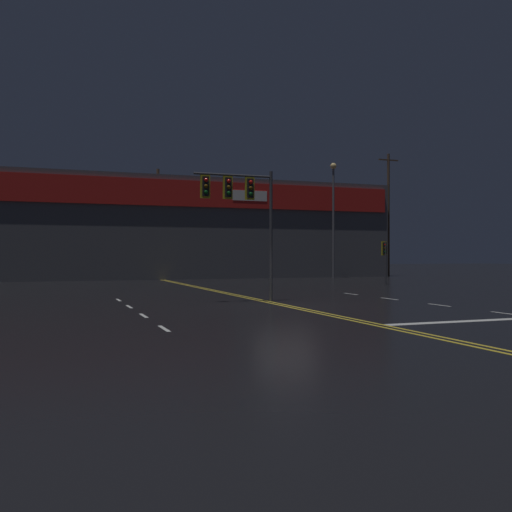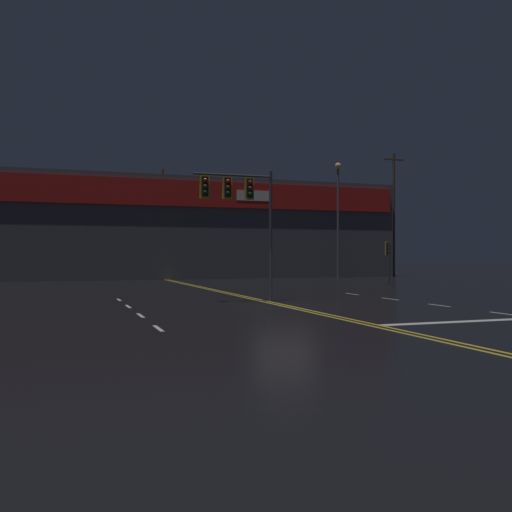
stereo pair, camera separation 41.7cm
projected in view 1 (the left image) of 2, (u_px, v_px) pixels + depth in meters
The scene contains 7 objects.
ground_plane at pixel (287, 306), 22.82m from camera, with size 200.00×200.00×0.00m, color black.
road_markings at pixel (335, 308), 21.83m from camera, with size 17.77×60.00×0.01m.
traffic_signal_median at pixel (239, 199), 24.61m from camera, with size 3.57×0.36×5.74m.
traffic_signal_corner_northeast at pixel (385, 253), 40.14m from camera, with size 0.42×0.36×3.03m.
streetlight_near_right at pixel (333, 206), 51.38m from camera, with size 0.56×0.56×10.40m.
building_backdrop at pixel (152, 229), 52.24m from camera, with size 43.79×10.23×8.84m.
utility_pole_row at pixel (184, 216), 48.95m from camera, with size 45.87×0.26×12.04m.
Camera 1 is at (-8.98, -21.01, 2.01)m, focal length 40.00 mm.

